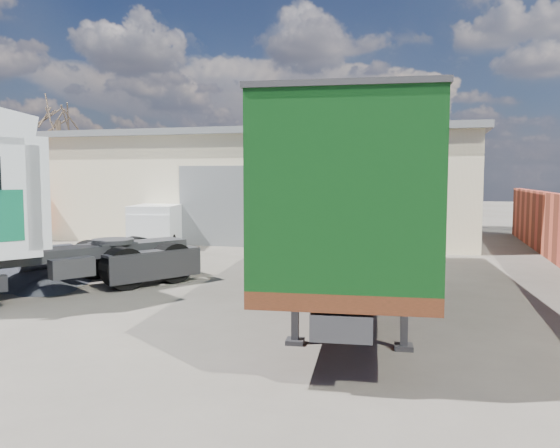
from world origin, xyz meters
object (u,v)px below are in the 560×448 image
(panel_van, at_px, (161,224))
(box_trailer, at_px, (358,193))
(tractor_unit, at_px, (11,217))
(bare_tree, at_px, (58,107))
(orange_skip, at_px, (19,220))

(panel_van, bearing_deg, box_trailer, -52.38)
(panel_van, bearing_deg, tractor_unit, -95.66)
(bare_tree, distance_m, panel_van, 18.19)
(tractor_unit, relative_size, box_trailer, 0.56)
(box_trailer, bearing_deg, tractor_unit, -170.05)
(tractor_unit, height_order, panel_van, tractor_unit)
(box_trailer, distance_m, panel_van, 13.06)
(bare_tree, distance_m, box_trailer, 30.20)
(bare_tree, distance_m, tractor_unit, 26.24)
(box_trailer, height_order, panel_van, box_trailer)
(box_trailer, xyz_separation_m, orange_skip, (-17.89, 8.43, -1.75))
(bare_tree, xyz_separation_m, panel_van, (13.21, -10.39, -6.95))
(orange_skip, bearing_deg, panel_van, -13.84)
(tractor_unit, height_order, orange_skip, tractor_unit)
(tractor_unit, bearing_deg, box_trailer, 48.32)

